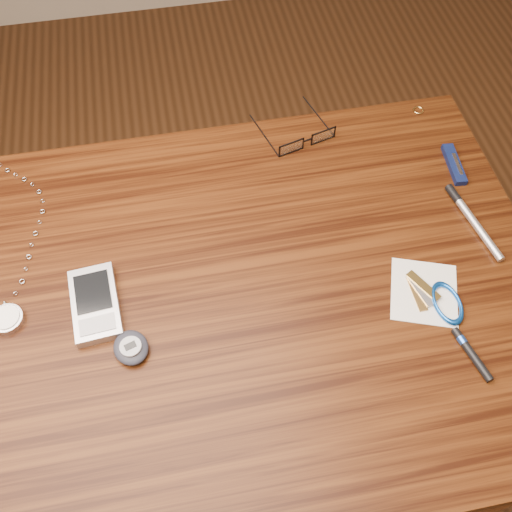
# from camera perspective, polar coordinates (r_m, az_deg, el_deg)

# --- Properties ---
(ground) EXTENTS (3.80, 3.80, 0.00)m
(ground) POSITION_cam_1_polar(r_m,az_deg,el_deg) (1.55, -2.04, -17.65)
(ground) COLOR #472814
(ground) RESTS_ON ground
(desk) EXTENTS (1.00, 0.70, 0.75)m
(desk) POSITION_cam_1_polar(r_m,az_deg,el_deg) (0.94, -3.22, -6.97)
(desk) COLOR #351908
(desk) RESTS_ON ground
(eyeglasses) EXTENTS (0.14, 0.14, 0.03)m
(eyeglasses) POSITION_cam_1_polar(r_m,az_deg,el_deg) (1.03, 4.96, 11.53)
(eyeglasses) COLOR black
(eyeglasses) RESTS_ON desk
(gold_ring) EXTENTS (0.02, 0.02, 0.00)m
(gold_ring) POSITION_cam_1_polar(r_m,az_deg,el_deg) (1.14, 15.93, 13.84)
(gold_ring) COLOR tan
(gold_ring) RESTS_ON desk
(pocket_watch) EXTENTS (0.10, 0.35, 0.01)m
(pocket_watch) POSITION_cam_1_polar(r_m,az_deg,el_deg) (0.90, -23.53, -5.07)
(pocket_watch) COLOR silver
(pocket_watch) RESTS_ON desk
(pda_phone) EXTENTS (0.08, 0.13, 0.02)m
(pda_phone) POSITION_cam_1_polar(r_m,az_deg,el_deg) (0.87, -15.79, -4.59)
(pda_phone) COLOR #ADADB1
(pda_phone) RESTS_ON desk
(pedometer) EXTENTS (0.06, 0.07, 0.02)m
(pedometer) POSITION_cam_1_polar(r_m,az_deg,el_deg) (0.82, -12.40, -8.93)
(pedometer) COLOR #21222C
(pedometer) RESTS_ON desk
(notepad_keys) EXTENTS (0.13, 0.13, 0.01)m
(notepad_keys) POSITION_cam_1_polar(r_m,az_deg,el_deg) (0.88, 17.56, -3.99)
(notepad_keys) COLOR white
(notepad_keys) RESTS_ON desk
(pocket_knife) EXTENTS (0.03, 0.09, 0.01)m
(pocket_knife) POSITION_cam_1_polar(r_m,az_deg,el_deg) (1.05, 19.20, 8.65)
(pocket_knife) COLOR #0C163B
(pocket_knife) RESTS_ON desk
(silver_pen) EXTENTS (0.04, 0.16, 0.01)m
(silver_pen) POSITION_cam_1_polar(r_m,az_deg,el_deg) (0.99, 20.57, 3.78)
(silver_pen) COLOR silver
(silver_pen) RESTS_ON desk
(black_blue_pen) EXTENTS (0.03, 0.08, 0.01)m
(black_blue_pen) POSITION_cam_1_polar(r_m,az_deg,el_deg) (0.86, 20.67, -9.01)
(black_blue_pen) COLOR black
(black_blue_pen) RESTS_ON desk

